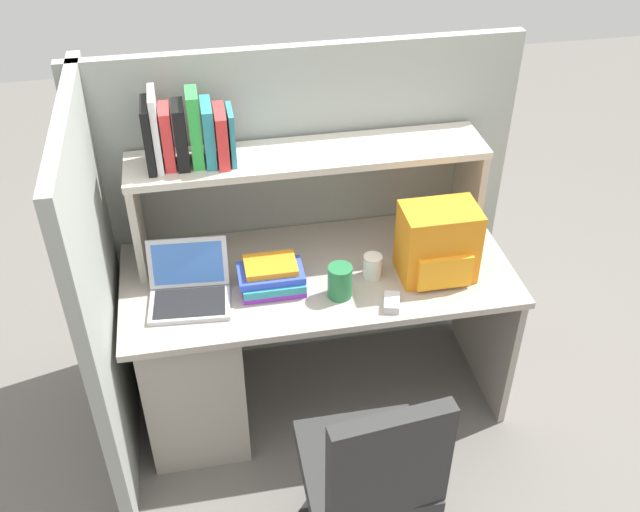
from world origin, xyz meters
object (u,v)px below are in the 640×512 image
(computer_mouse, at_px, (392,302))
(office_chair, at_px, (369,489))
(snack_canister, at_px, (340,282))
(paper_cup, at_px, (372,266))
(backpack, at_px, (438,244))
(laptop, at_px, (189,288))

(computer_mouse, distance_m, office_chair, 0.70)
(snack_canister, bearing_deg, paper_cup, 31.59)
(backpack, bearing_deg, office_chair, -121.17)
(computer_mouse, relative_size, office_chair, 0.11)
(laptop, bearing_deg, computer_mouse, -13.99)
(backpack, height_order, paper_cup, backpack)
(computer_mouse, relative_size, snack_canister, 0.75)
(laptop, bearing_deg, office_chair, -53.97)
(laptop, height_order, paper_cup, laptop)
(backpack, height_order, snack_canister, backpack)
(computer_mouse, bearing_deg, paper_cup, 114.94)
(computer_mouse, height_order, paper_cup, paper_cup)
(laptop, distance_m, backpack, 1.00)
(laptop, distance_m, snack_canister, 0.59)
(computer_mouse, xyz_separation_m, paper_cup, (-0.03, 0.19, 0.03))
(paper_cup, bearing_deg, computer_mouse, -81.32)
(laptop, xyz_separation_m, backpack, (0.99, -0.03, 0.10))
(laptop, height_order, snack_canister, laptop)
(laptop, height_order, computer_mouse, laptop)
(paper_cup, relative_size, office_chair, 0.11)
(laptop, xyz_separation_m, paper_cup, (0.74, 0.00, -0.00))
(snack_canister, bearing_deg, backpack, 8.46)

